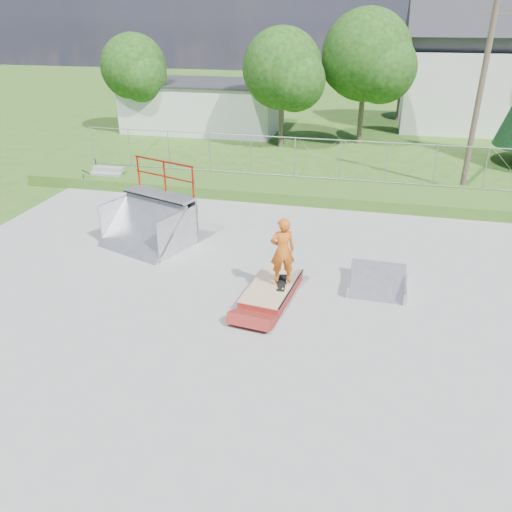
{
  "coord_description": "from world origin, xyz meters",
  "views": [
    {
      "loc": [
        3.27,
        -11.27,
        7.22
      ],
      "look_at": [
        0.44,
        0.93,
        1.1
      ],
      "focal_mm": 35.0,
      "sensor_mm": 36.0,
      "label": 1
    }
  ],
  "objects_px": {
    "grind_box": "(272,290)",
    "skater": "(282,253)",
    "quarter_pipe": "(144,208)",
    "flat_bank_ramp": "(377,282)"
  },
  "relations": [
    {
      "from": "flat_bank_ramp",
      "to": "skater",
      "type": "distance_m",
      "value": 3.0
    },
    {
      "from": "grind_box",
      "to": "skater",
      "type": "distance_m",
      "value": 1.2
    },
    {
      "from": "grind_box",
      "to": "skater",
      "type": "bearing_deg",
      "value": 23.25
    },
    {
      "from": "quarter_pipe",
      "to": "flat_bank_ramp",
      "type": "relative_size",
      "value": 1.59
    },
    {
      "from": "grind_box",
      "to": "flat_bank_ramp",
      "type": "distance_m",
      "value": 3.06
    },
    {
      "from": "quarter_pipe",
      "to": "skater",
      "type": "distance_m",
      "value": 5.62
    },
    {
      "from": "grind_box",
      "to": "quarter_pipe",
      "type": "distance_m",
      "value": 5.54
    },
    {
      "from": "grind_box",
      "to": "quarter_pipe",
      "type": "bearing_deg",
      "value": 160.99
    },
    {
      "from": "grind_box",
      "to": "skater",
      "type": "height_order",
      "value": "skater"
    },
    {
      "from": "flat_bank_ramp",
      "to": "quarter_pipe",
      "type": "bearing_deg",
      "value": 171.51
    }
  ]
}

